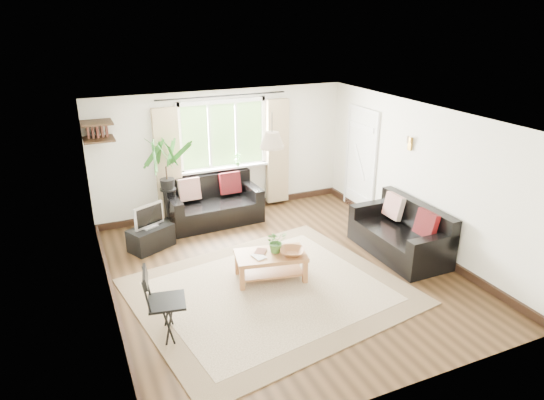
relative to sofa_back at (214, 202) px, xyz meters
name	(u,v)px	position (x,y,z in m)	size (l,w,h in m)	color
floor	(282,272)	(0.38, -2.26, -0.41)	(5.50, 5.50, 0.00)	black
ceiling	(284,117)	(0.38, -2.26, 1.99)	(5.50, 5.50, 0.00)	white
wall_back	(223,152)	(0.38, 0.49, 0.79)	(5.00, 0.02, 2.40)	white
wall_front	(403,294)	(0.38, -5.01, 0.79)	(5.00, 0.02, 2.40)	white
wall_left	(103,229)	(-2.12, -2.26, 0.79)	(0.02, 5.50, 2.40)	white
wall_right	(421,177)	(2.88, -2.26, 0.79)	(0.02, 5.50, 2.40)	white
rug	(270,291)	(-0.02, -2.70, -0.40)	(3.61, 3.10, 0.02)	beige
window	(223,135)	(0.38, 0.45, 1.14)	(2.50, 0.16, 2.16)	white
door	(361,162)	(2.85, -0.56, 0.59)	(0.06, 0.96, 2.06)	silver
corner_shelf	(98,131)	(-1.87, 0.24, 1.48)	(0.50, 0.50, 0.34)	black
pendant_lamp	(272,136)	(0.38, -1.86, 1.64)	(0.36, 0.36, 0.54)	beige
wall_sconce	(409,142)	(2.81, -1.96, 1.33)	(0.12, 0.12, 0.28)	beige
sofa_back	(214,202)	(0.00, 0.00, 0.00)	(1.73, 0.86, 0.81)	black
sofa_right	(399,231)	(2.39, -2.46, 0.00)	(0.86, 1.72, 0.81)	black
coffee_table	(271,266)	(0.13, -2.37, -0.19)	(1.03, 0.56, 0.42)	brown
table_plant	(276,241)	(0.23, -2.34, 0.19)	(0.31, 0.27, 0.34)	#3E6D2B
bowl	(292,252)	(0.41, -2.52, 0.06)	(0.36, 0.36, 0.09)	brown
book_a	(254,258)	(-0.14, -2.41, 0.03)	(0.16, 0.21, 0.02)	white
book_b	(255,251)	(-0.05, -2.22, 0.03)	(0.16, 0.21, 0.02)	brown
tv_stand	(151,238)	(-1.31, -0.63, -0.21)	(0.72, 0.41, 0.39)	black
tv	(149,215)	(-1.31, -0.63, 0.20)	(0.56, 0.19, 0.43)	#A5A5AA
palm_stand	(168,185)	(-0.83, 0.02, 0.45)	(0.67, 0.67, 1.71)	black
folding_chair	(167,303)	(-1.56, -3.11, 0.06)	(0.48, 0.48, 0.93)	black
sill_plant	(237,159)	(0.63, 0.37, 0.66)	(0.14, 0.10, 0.27)	#2D6023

